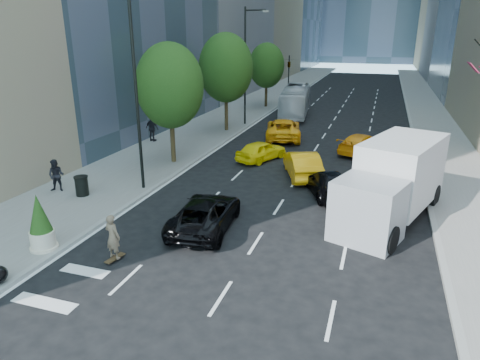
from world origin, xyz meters
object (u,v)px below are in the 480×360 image
(skateboarder, at_px, (113,240))
(black_sedan_lincoln, at_px, (206,213))
(city_bus, at_px, (295,101))
(box_truck, at_px, (393,181))
(trash_can, at_px, (82,186))
(planter_shrub, at_px, (40,223))
(black_sedan_mercedes, at_px, (329,183))

(skateboarder, height_order, black_sedan_lincoln, skateboarder)
(city_bus, bearing_deg, box_truck, -76.23)
(skateboarder, relative_size, black_sedan_lincoln, 0.35)
(box_truck, relative_size, trash_can, 8.03)
(skateboarder, height_order, planter_shrub, planter_shrub)
(planter_shrub, bearing_deg, city_bus, 83.92)
(skateboarder, xyz_separation_m, box_truck, (9.72, 7.31, 0.93))
(city_bus, height_order, box_truck, box_truck)
(black_sedan_lincoln, bearing_deg, black_sedan_mercedes, -134.31)
(trash_can, xyz_separation_m, planter_shrub, (2.27, -5.28, 0.58))
(skateboarder, xyz_separation_m, planter_shrub, (-2.99, -0.28, 0.34))
(box_truck, bearing_deg, city_bus, 130.69)
(planter_shrub, bearing_deg, black_sedan_mercedes, 44.81)
(trash_can, height_order, planter_shrub, planter_shrub)
(trash_can, distance_m, planter_shrub, 5.78)
(black_sedan_mercedes, bearing_deg, black_sedan_lincoln, 26.91)
(skateboarder, relative_size, trash_can, 1.78)
(city_bus, xyz_separation_m, trash_can, (-5.67, -26.65, -0.81))
(box_truck, height_order, planter_shrub, box_truck)
(trash_can, bearing_deg, box_truck, 8.78)
(black_sedan_lincoln, distance_m, planter_shrub, 6.51)
(city_bus, relative_size, trash_can, 10.69)
(black_sedan_mercedes, distance_m, planter_shrub, 13.65)
(black_sedan_lincoln, relative_size, black_sedan_mercedes, 1.08)
(skateboarder, height_order, black_sedan_mercedes, skateboarder)
(city_bus, relative_size, planter_shrub, 4.66)
(black_sedan_lincoln, distance_m, black_sedan_mercedes, 7.24)
(skateboarder, xyz_separation_m, trash_can, (-5.26, 5.00, -0.23))
(black_sedan_mercedes, relative_size, trash_can, 4.71)
(skateboarder, distance_m, black_sedan_lincoln, 4.27)
(city_bus, xyz_separation_m, planter_shrub, (-3.40, -31.93, -0.24))
(trash_can, bearing_deg, planter_shrub, -66.71)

